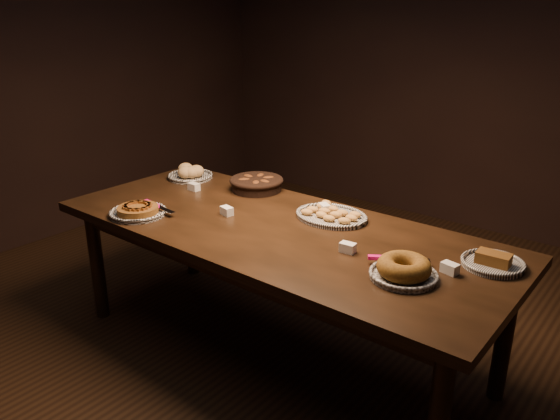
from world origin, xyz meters
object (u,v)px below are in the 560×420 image
Objects in this scene: buffet_table at (276,239)px; bundt_cake_plate at (404,270)px; apple_tart_plate at (138,211)px; madeleine_platter at (331,215)px.

bundt_cake_plate reaches higher than buffet_table.
bundt_cake_plate is (0.77, -0.11, 0.11)m from buffet_table.
apple_tart_plate is at bearing -174.61° from bundt_cake_plate.
apple_tart_plate is 1.01× the size of bundt_cake_plate.
bundt_cake_plate reaches higher than madeleine_platter.
buffet_table is 0.76m from apple_tart_plate.
buffet_table is 6.13× the size of madeleine_platter.
madeleine_platter is at bearing 144.49° from bundt_cake_plate.
apple_tart_plate is (-0.68, -0.34, 0.10)m from buffet_table.
bundt_cake_plate is at bearing -3.73° from apple_tart_plate.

